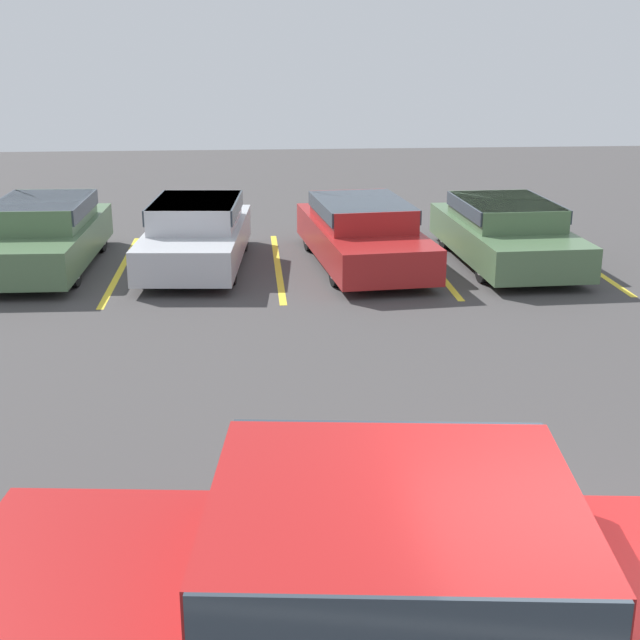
{
  "coord_description": "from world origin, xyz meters",
  "views": [
    {
      "loc": [
        -2.34,
        -4.81,
        4.15
      ],
      "look_at": [
        -1.55,
        5.04,
        1.0
      ],
      "focal_mm": 50.0,
      "sensor_mm": 36.0,
      "label": 1
    }
  ],
  "objects_px": {
    "pickup_truck": "(445,621)",
    "parked_sedan_d": "(505,230)",
    "parked_sedan_b": "(196,232)",
    "parked_sedan_a": "(44,232)",
    "parked_sedan_c": "(362,231)"
  },
  "relations": [
    {
      "from": "parked_sedan_a",
      "to": "parked_sedan_b",
      "type": "xyz_separation_m",
      "value": [
        2.82,
        -0.07,
        -0.01
      ]
    },
    {
      "from": "pickup_truck",
      "to": "parked_sedan_d",
      "type": "distance_m",
      "value": 12.54
    },
    {
      "from": "parked_sedan_b",
      "to": "parked_sedan_d",
      "type": "relative_size",
      "value": 0.97
    },
    {
      "from": "parked_sedan_c",
      "to": "parked_sedan_d",
      "type": "relative_size",
      "value": 1.06
    },
    {
      "from": "pickup_truck",
      "to": "parked_sedan_d",
      "type": "xyz_separation_m",
      "value": [
        3.78,
        11.96,
        -0.23
      ]
    },
    {
      "from": "pickup_truck",
      "to": "parked_sedan_d",
      "type": "height_order",
      "value": "pickup_truck"
    },
    {
      "from": "parked_sedan_d",
      "to": "pickup_truck",
      "type": "bearing_deg",
      "value": -19.75
    },
    {
      "from": "parked_sedan_b",
      "to": "parked_sedan_c",
      "type": "xyz_separation_m",
      "value": [
        3.11,
        -0.15,
        -0.01
      ]
    },
    {
      "from": "pickup_truck",
      "to": "parked_sedan_b",
      "type": "bearing_deg",
      "value": 105.91
    },
    {
      "from": "pickup_truck",
      "to": "parked_sedan_b",
      "type": "xyz_separation_m",
      "value": [
        -2.08,
        12.16,
        -0.2
      ]
    },
    {
      "from": "parked_sedan_a",
      "to": "parked_sedan_c",
      "type": "distance_m",
      "value": 5.94
    },
    {
      "from": "parked_sedan_a",
      "to": "parked_sedan_b",
      "type": "height_order",
      "value": "parked_sedan_a"
    },
    {
      "from": "parked_sedan_a",
      "to": "pickup_truck",
      "type": "bearing_deg",
      "value": 23.07
    },
    {
      "from": "parked_sedan_d",
      "to": "parked_sedan_b",
      "type": "bearing_deg",
      "value": -94.23
    },
    {
      "from": "parked_sedan_b",
      "to": "parked_sedan_c",
      "type": "relative_size",
      "value": 0.92
    }
  ]
}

